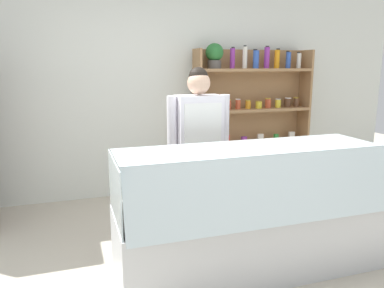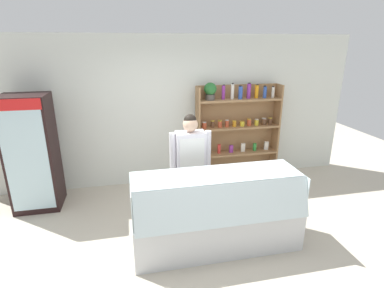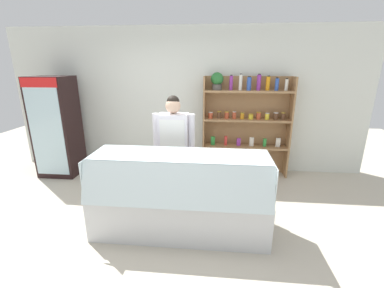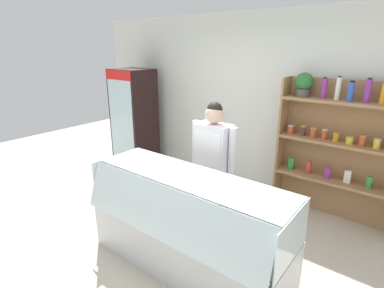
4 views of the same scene
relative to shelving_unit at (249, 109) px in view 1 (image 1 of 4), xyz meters
The scene contains 5 objects.
ground_plane 2.46m from the shelving_unit, 120.05° to the right, with size 12.00×12.00×0.00m, color beige.
back_wall 1.17m from the shelving_unit, 168.36° to the left, with size 6.80×0.10×2.70m, color silver.
shelving_unit is the anchor object (origin of this frame).
deli_display_case 2.26m from the shelving_unit, 115.68° to the right, with size 2.13×0.78×1.01m.
shop_clerk 1.63m from the shelving_unit, 132.83° to the right, with size 0.60×0.25×1.61m.
Camera 1 is at (-1.12, -2.52, 1.63)m, focal length 35.00 mm.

